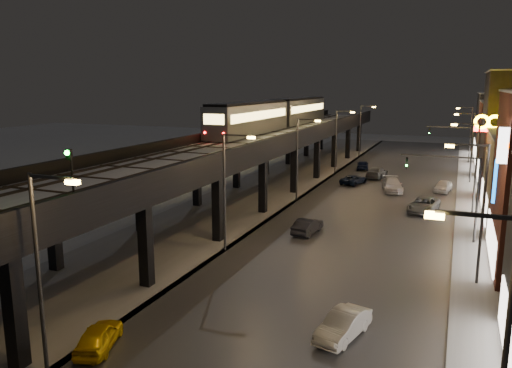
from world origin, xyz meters
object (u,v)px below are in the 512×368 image
(car_taxi, at_px, (99,337))
(car_far_white, at_px, (363,165))
(car_mid_dark, at_px, (377,173))
(car_onc_dark, at_px, (424,206))
(car_onc_white, at_px, (392,185))
(subway_train, at_px, (278,114))
(car_near_white, at_px, (307,226))
(rail_signal, at_px, (70,166))
(car_mid_silver, at_px, (354,180))
(car_onc_red, at_px, (443,187))
(car_onc_silver, at_px, (343,326))

(car_taxi, xyz_separation_m, car_far_white, (2.27, 56.52, 0.08))
(car_mid_dark, xyz_separation_m, car_onc_dark, (7.24, -17.16, -0.02))
(car_far_white, xyz_separation_m, car_onc_white, (6.10, -14.22, 0.06))
(subway_train, height_order, car_onc_dark, subway_train)
(car_near_white, bearing_deg, subway_train, -58.78)
(rail_signal, height_order, car_onc_white, rail_signal)
(rail_signal, relative_size, car_mid_silver, 0.65)
(car_mid_silver, relative_size, car_onc_dark, 0.84)
(rail_signal, bearing_deg, subway_train, 97.66)
(car_taxi, bearing_deg, car_far_white, -111.67)
(car_onc_dark, bearing_deg, car_far_white, 122.63)
(car_taxi, relative_size, car_mid_silver, 0.83)
(car_far_white, bearing_deg, car_taxi, 78.59)
(rail_signal, distance_m, car_mid_dark, 50.46)
(car_far_white, height_order, car_onc_red, car_far_white)
(car_near_white, bearing_deg, car_far_white, -80.93)
(subway_train, xyz_separation_m, car_onc_red, (22.49, -4.59, -7.86))
(car_near_white, height_order, car_far_white, car_far_white)
(car_near_white, relative_size, car_far_white, 0.97)
(car_onc_white, bearing_deg, car_onc_silver, -99.80)
(car_mid_dark, relative_size, car_onc_dark, 0.99)
(car_near_white, height_order, car_onc_red, car_onc_red)
(subway_train, bearing_deg, car_taxi, -80.10)
(car_mid_silver, bearing_deg, car_mid_dark, -93.19)
(rail_signal, xyz_separation_m, car_onc_white, (10.48, 41.08, -7.87))
(car_mid_dark, bearing_deg, car_onc_white, 116.12)
(car_onc_white, distance_m, car_onc_red, 5.92)
(car_onc_dark, xyz_separation_m, car_onc_red, (1.46, 10.86, -0.04))
(car_near_white, relative_size, car_onc_silver, 1.00)
(car_onc_dark, bearing_deg, car_onc_white, 123.62)
(rail_signal, xyz_separation_m, car_onc_dark, (14.63, 32.13, -7.91))
(car_taxi, height_order, car_onc_dark, car_onc_dark)
(rail_signal, distance_m, car_onc_silver, 15.60)
(car_taxi, distance_m, car_onc_white, 43.12)
(car_far_white, xyz_separation_m, car_onc_red, (11.71, -12.31, -0.02))
(car_taxi, distance_m, car_onc_silver, 11.94)
(car_near_white, distance_m, car_onc_dark, 14.25)
(car_onc_dark, height_order, car_onc_white, car_onc_white)
(car_near_white, xyz_separation_m, car_onc_dark, (8.62, 11.35, 0.06))
(car_near_white, relative_size, car_onc_white, 0.77)
(car_taxi, bearing_deg, rail_signal, -49.43)
(car_mid_dark, bearing_deg, car_mid_silver, 75.56)
(car_onc_white, bearing_deg, car_near_white, -115.71)
(car_onc_white, xyz_separation_m, car_onc_red, (5.61, 1.91, -0.08))
(car_far_white, height_order, car_onc_silver, car_far_white)
(subway_train, bearing_deg, car_onc_dark, -36.30)
(car_near_white, bearing_deg, car_onc_red, -108.05)
(car_mid_silver, distance_m, car_onc_white, 5.75)
(car_onc_dark, bearing_deg, car_taxi, -101.80)
(rail_signal, relative_size, car_mid_dark, 0.55)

